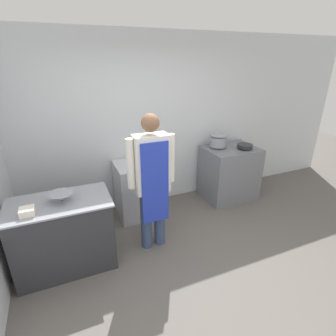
{
  "coord_description": "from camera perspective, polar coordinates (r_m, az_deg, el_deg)",
  "views": [
    {
      "loc": [
        -1.19,
        -1.85,
        2.3
      ],
      "look_at": [
        0.06,
        1.1,
        0.96
      ],
      "focal_mm": 28.0,
      "sensor_mm": 36.0,
      "label": 1
    }
  ],
  "objects": [
    {
      "name": "ground_plane",
      "position": [
        3.18,
        7.43,
        -23.9
      ],
      "size": [
        14.0,
        14.0,
        0.0
      ],
      "primitive_type": "plane",
      "color": "#5B5651"
    },
    {
      "name": "wall_back",
      "position": [
        4.16,
        -5.77,
        9.34
      ],
      "size": [
        8.0,
        0.05,
        2.7
      ],
      "color": "silver",
      "rests_on": "ground_plane"
    },
    {
      "name": "person_cook",
      "position": [
        3.14,
        -3.52,
        -2.0
      ],
      "size": [
        0.59,
        0.24,
        1.75
      ],
      "color": "#38476B",
      "rests_on": "ground_plane"
    },
    {
      "name": "mixing_bowl",
      "position": [
        3.08,
        -22.18,
        -5.9
      ],
      "size": [
        0.27,
        0.27,
        0.1
      ],
      "color": "gray",
      "rests_on": "prep_counter"
    },
    {
      "name": "plastic_tub",
      "position": [
        2.99,
        -28.34,
        -8.34
      ],
      "size": [
        0.14,
        0.14,
        0.07
      ],
      "color": "silver",
      "rests_on": "prep_counter"
    },
    {
      "name": "saute_pan",
      "position": [
        4.56,
        16.39,
        4.63
      ],
      "size": [
        0.25,
        0.25,
        0.06
      ],
      "color": "#262628",
      "rests_on": "stove"
    },
    {
      "name": "fridge_unit",
      "position": [
        4.1,
        -6.88,
        -4.71
      ],
      "size": [
        0.59,
        0.61,
        0.85
      ],
      "color": "silver",
      "rests_on": "ground_plane"
    },
    {
      "name": "stock_pot",
      "position": [
        4.5,
        10.88,
        5.98
      ],
      "size": [
        0.28,
        0.28,
        0.21
      ],
      "color": "gray",
      "rests_on": "stove"
    },
    {
      "name": "stove",
      "position": [
        4.71,
        13.17,
        -0.98
      ],
      "size": [
        0.88,
        0.68,
        0.93
      ],
      "color": "slate",
      "rests_on": "ground_plane"
    },
    {
      "name": "prep_counter",
      "position": [
        3.33,
        -21.66,
        -13.28
      ],
      "size": [
        1.1,
        0.64,
        0.86
      ],
      "color": "#2D2D33",
      "rests_on": "ground_plane"
    }
  ]
}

